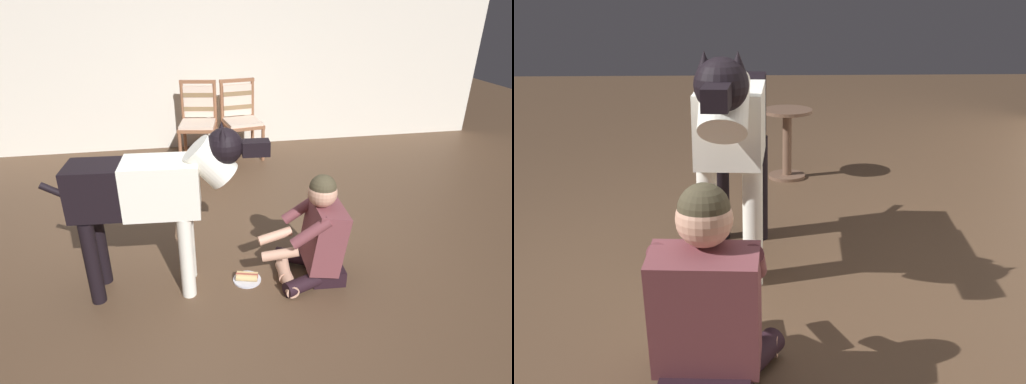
{
  "view_description": "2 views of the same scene",
  "coord_description": "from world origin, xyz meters",
  "views": [
    {
      "loc": [
        -0.19,
        -2.65,
        1.98
      ],
      "look_at": [
        0.32,
        0.14,
        0.64
      ],
      "focal_mm": 29.74,
      "sensor_mm": 36.0,
      "label": 1
    },
    {
      "loc": [
        3.14,
        0.07,
        1.58
      ],
      "look_at": [
        0.25,
        0.15,
        0.64
      ],
      "focal_mm": 49.83,
      "sensor_mm": 36.0,
      "label": 2
    }
  ],
  "objects": [
    {
      "name": "large_dog",
      "position": [
        -0.4,
        -0.02,
        0.78
      ],
      "size": [
        1.5,
        0.38,
        1.22
      ],
      "color": "white",
      "rests_on": "ground"
    },
    {
      "name": "person_sitting_on_floor",
      "position": [
        0.73,
        -0.1,
        0.34
      ],
      "size": [
        0.65,
        0.58,
        0.84
      ],
      "color": "black",
      "rests_on": "ground"
    },
    {
      "name": "dining_chair_left_of_pair",
      "position": [
        0.04,
        2.67,
        0.54
      ],
      "size": [
        0.53,
        0.53,
        0.98
      ],
      "color": "brown",
      "rests_on": "ground"
    },
    {
      "name": "back_wall",
      "position": [
        0.0,
        3.18,
        1.3
      ],
      "size": [
        8.36,
        0.1,
        2.6
      ],
      "primitive_type": "cube",
      "color": "silver",
      "rests_on": "ground"
    },
    {
      "name": "ground_plane",
      "position": [
        0.0,
        0.0,
        0.0
      ],
      "size": [
        14.46,
        14.46,
        0.0
      ],
      "primitive_type": "plane",
      "color": "brown"
    },
    {
      "name": "dining_chair_right_of_pair",
      "position": [
        0.58,
        2.67,
        0.54
      ],
      "size": [
        0.53,
        0.53,
        0.98
      ],
      "color": "brown",
      "rests_on": "ground"
    },
    {
      "name": "hot_dog_on_plate",
      "position": [
        0.22,
        -0.06,
        0.03
      ],
      "size": [
        0.21,
        0.21,
        0.06
      ],
      "color": "silver",
      "rests_on": "ground"
    }
  ]
}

